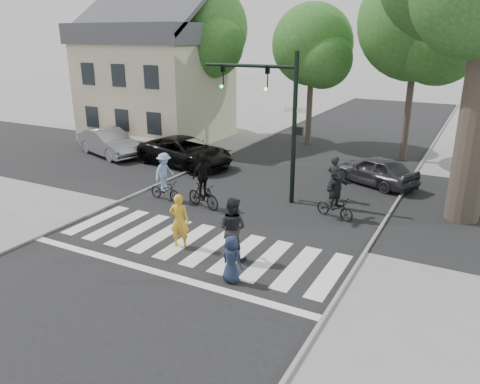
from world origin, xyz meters
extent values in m
plane|color=gray|center=(0.00, 0.00, 0.00)|extent=(120.00, 120.00, 0.00)
cube|color=black|center=(0.00, 5.00, 0.01)|extent=(10.00, 70.00, 0.01)
cube|color=black|center=(0.00, 8.00, 0.01)|extent=(70.00, 10.00, 0.01)
cube|color=gray|center=(-5.05, 5.00, 0.05)|extent=(0.10, 70.00, 0.10)
cube|color=gray|center=(5.05, 5.00, 0.05)|extent=(0.10, 70.00, 0.10)
cube|color=silver|center=(-4.50, 1.00, 0.01)|extent=(0.55, 3.00, 0.01)
cube|color=silver|center=(-3.50, 1.00, 0.01)|extent=(0.55, 3.00, 0.01)
cube|color=silver|center=(-2.50, 1.00, 0.01)|extent=(0.55, 3.00, 0.01)
cube|color=silver|center=(-1.50, 1.00, 0.01)|extent=(0.55, 3.00, 0.01)
cube|color=silver|center=(-0.50, 1.00, 0.01)|extent=(0.55, 3.00, 0.01)
cube|color=silver|center=(0.50, 1.00, 0.01)|extent=(0.55, 3.00, 0.01)
cube|color=silver|center=(1.50, 1.00, 0.01)|extent=(0.55, 3.00, 0.01)
cube|color=silver|center=(2.50, 1.00, 0.01)|extent=(0.55, 3.00, 0.01)
cube|color=silver|center=(3.50, 1.00, 0.01)|extent=(0.55, 3.00, 0.01)
cube|color=silver|center=(4.50, 1.00, 0.01)|extent=(0.55, 3.00, 0.01)
cube|color=silver|center=(0.00, -1.20, 0.01)|extent=(10.00, 0.30, 0.01)
cylinder|color=black|center=(1.20, 6.20, 3.00)|extent=(0.18, 0.18, 6.00)
cylinder|color=black|center=(-0.80, 6.20, 5.40)|extent=(4.00, 0.14, 0.14)
imported|color=black|center=(0.00, 6.20, 4.95)|extent=(0.16, 0.20, 1.00)
sphere|color=#19E533|center=(0.00, 6.08, 4.55)|extent=(0.14, 0.14, 0.14)
imported|color=black|center=(-2.00, 6.20, 4.95)|extent=(0.16, 0.20, 1.00)
sphere|color=#19E533|center=(-2.00, 6.08, 4.55)|extent=(0.14, 0.14, 0.14)
cube|color=black|center=(1.42, 6.20, 3.00)|extent=(0.28, 0.18, 0.30)
cube|color=#FF660C|center=(1.53, 6.20, 3.00)|extent=(0.02, 0.14, 0.20)
cube|color=white|center=(1.20, 6.20, 3.80)|extent=(0.90, 0.04, 0.18)
cylinder|color=brown|center=(7.50, 7.50, 3.50)|extent=(1.20, 1.20, 7.00)
cylinder|color=brown|center=(-14.00, 16.20, 2.97)|extent=(0.36, 0.36, 5.95)
sphere|color=#235C1D|center=(-14.00, 16.20, 6.38)|extent=(5.20, 5.20, 5.20)
sphere|color=#235C1D|center=(-12.96, 15.42, 5.53)|extent=(3.64, 3.64, 3.64)
cylinder|color=brown|center=(-9.00, 15.70, 3.22)|extent=(0.36, 0.36, 6.44)
sphere|color=#235C1D|center=(-9.00, 15.70, 6.90)|extent=(5.80, 5.80, 5.80)
sphere|color=#235C1D|center=(-7.84, 14.83, 5.98)|extent=(4.06, 4.06, 4.06)
cylinder|color=brown|center=(-2.00, 16.80, 2.80)|extent=(0.36, 0.36, 5.60)
sphere|color=#235C1D|center=(-2.00, 16.80, 6.00)|extent=(4.80, 4.80, 4.80)
sphere|color=#235C1D|center=(-1.04, 16.08, 5.20)|extent=(3.36, 3.36, 3.36)
cylinder|color=brown|center=(4.00, 15.50, 3.36)|extent=(0.36, 0.36, 6.72)
sphere|color=#235C1D|center=(4.00, 15.50, 7.20)|extent=(6.00, 6.00, 6.00)
sphere|color=#235C1D|center=(5.20, 14.60, 6.24)|extent=(4.20, 4.20, 4.20)
cube|color=beige|center=(-11.50, 14.00, 3.00)|extent=(8.00, 7.00, 6.00)
cube|color=#47474C|center=(-11.50, 14.00, 6.60)|extent=(8.40, 7.40, 1.20)
cube|color=#47474C|center=(-11.50, 12.15, 7.60)|extent=(8.40, 3.69, 2.44)
cube|color=#47474C|center=(-11.50, 15.85, 7.60)|extent=(8.40, 3.69, 2.44)
cube|color=black|center=(-13.90, 10.48, 1.70)|extent=(1.00, 0.06, 1.30)
cube|color=black|center=(-13.90, 10.48, 4.30)|extent=(1.00, 0.06, 1.30)
cube|color=black|center=(-11.50, 10.48, 1.70)|extent=(1.00, 0.06, 1.30)
cube|color=black|center=(-11.50, 10.48, 4.30)|extent=(1.00, 0.06, 1.30)
cube|color=black|center=(-9.10, 10.48, 1.70)|extent=(1.00, 0.06, 1.30)
cube|color=black|center=(-9.10, 10.48, 4.30)|extent=(1.00, 0.06, 1.30)
cube|color=gray|center=(-10.00, 10.20, 0.40)|extent=(2.00, 1.20, 0.80)
imported|color=gold|center=(-0.42, 0.59, 0.90)|extent=(0.75, 0.59, 1.81)
imported|color=#1A273C|center=(2.17, -0.63, 0.69)|extent=(0.76, 0.59, 1.38)
imported|color=black|center=(1.49, 0.65, 0.99)|extent=(0.98, 0.77, 1.99)
imported|color=black|center=(-3.56, 4.02, 0.42)|extent=(1.64, 0.73, 0.83)
imported|color=#7A94BF|center=(-3.56, 4.02, 1.22)|extent=(0.71, 1.09, 1.60)
imported|color=black|center=(-1.68, 3.99, 0.50)|extent=(1.74, 0.87, 1.01)
imported|color=black|center=(-1.68, 3.99, 1.32)|extent=(0.66, 1.09, 1.74)
imported|color=black|center=(3.27, 5.38, 0.42)|extent=(1.68, 0.99, 0.83)
imported|color=black|center=(3.27, 5.38, 1.21)|extent=(0.88, 1.55, 1.59)
imported|color=black|center=(-5.87, 8.89, 0.75)|extent=(5.73, 3.40, 1.49)
imported|color=gray|center=(-10.92, 8.63, 0.76)|extent=(4.90, 2.98, 1.53)
imported|color=#2F2F34|center=(3.63, 10.24, 0.68)|extent=(4.31, 3.05, 1.36)
imported|color=black|center=(2.62, 7.30, 0.94)|extent=(0.81, 0.70, 1.89)
camera|label=1|loc=(7.84, -10.78, 6.59)|focal=35.00mm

